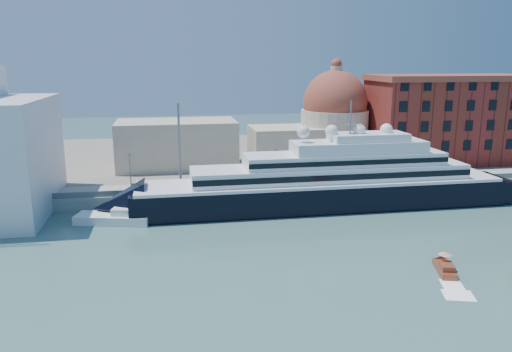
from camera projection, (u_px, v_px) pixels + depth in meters
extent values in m
plane|color=#355C5A|center=(319.00, 252.00, 77.29)|extent=(400.00, 400.00, 0.00)
cube|color=gray|center=(273.00, 189.00, 109.59)|extent=(180.00, 10.00, 2.50)
cube|color=slate|center=(244.00, 156.00, 148.95)|extent=(260.00, 72.00, 2.00)
cube|color=slate|center=(277.00, 186.00, 104.86)|extent=(180.00, 0.10, 1.20)
cube|color=black|center=(320.00, 197.00, 100.14)|extent=(74.29, 11.43, 6.19)
cone|color=black|center=(120.00, 207.00, 93.37)|extent=(9.52, 11.43, 11.43)
cube|color=black|center=(487.00, 190.00, 106.62)|extent=(5.71, 10.48, 5.71)
cube|color=white|center=(321.00, 181.00, 99.38)|extent=(72.39, 11.62, 0.57)
cube|color=white|center=(330.00, 172.00, 99.32)|extent=(55.24, 9.52, 2.86)
cube|color=black|center=(338.00, 178.00, 94.76)|extent=(55.24, 0.15, 1.14)
cube|color=white|center=(344.00, 159.00, 99.22)|extent=(40.00, 8.57, 2.48)
cube|color=white|center=(359.00, 147.00, 99.17)|extent=(26.67, 7.62, 2.29)
cube|color=white|center=(368.00, 137.00, 99.07)|extent=(15.24, 6.67, 1.52)
cylinder|color=slate|center=(351.00, 117.00, 97.50)|extent=(0.29, 0.29, 6.67)
sphere|color=white|center=(303.00, 132.00, 96.46)|extent=(2.48, 2.48, 2.48)
sphere|color=white|center=(332.00, 131.00, 97.45)|extent=(2.48, 2.48, 2.48)
sphere|color=white|center=(359.00, 130.00, 98.44)|extent=(2.48, 2.48, 2.48)
sphere|color=white|center=(386.00, 130.00, 99.43)|extent=(2.48, 2.48, 2.48)
cube|color=white|center=(114.00, 219.00, 90.89)|extent=(14.27, 7.73, 1.81)
cube|color=white|center=(125.00, 212.00, 90.41)|extent=(5.08, 3.86, 1.36)
cube|color=maroon|center=(445.00, 270.00, 69.77)|extent=(3.80, 6.53, 1.03)
cube|color=maroon|center=(447.00, 267.00, 68.57)|extent=(2.34, 2.96, 0.83)
cylinder|color=slate|center=(444.00, 259.00, 69.98)|extent=(0.06, 0.06, 1.65)
cone|color=red|center=(445.00, 253.00, 69.77)|extent=(1.86, 1.86, 0.41)
cube|color=maroon|center=(449.00, 121.00, 133.20)|extent=(42.00, 18.00, 22.00)
cube|color=brown|center=(453.00, 78.00, 130.59)|extent=(43.00, 19.00, 1.50)
cylinder|color=beige|center=(334.00, 136.00, 134.65)|extent=(18.00, 18.00, 14.00)
sphere|color=brown|center=(335.00, 102.00, 132.61)|extent=(17.00, 17.00, 17.00)
cylinder|color=beige|center=(336.00, 72.00, 130.80)|extent=(3.00, 3.00, 3.00)
cube|color=beige|center=(285.00, 146.00, 130.76)|extent=(18.00, 14.00, 10.00)
cube|color=beige|center=(177.00, 144.00, 127.60)|extent=(30.00, 16.00, 12.00)
cylinder|color=slate|center=(131.00, 175.00, 100.33)|extent=(0.24, 0.24, 8.00)
cube|color=slate|center=(129.00, 155.00, 99.40)|extent=(0.80, 0.30, 0.25)
cylinder|color=slate|center=(276.00, 169.00, 105.53)|extent=(0.24, 0.24, 8.00)
cube|color=slate|center=(276.00, 150.00, 104.60)|extent=(0.80, 0.30, 0.25)
cylinder|color=slate|center=(408.00, 164.00, 110.73)|extent=(0.24, 0.24, 8.00)
cube|color=slate|center=(409.00, 146.00, 109.80)|extent=(0.80, 0.30, 0.25)
cylinder|color=slate|center=(180.00, 147.00, 102.85)|extent=(0.50, 0.50, 18.00)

